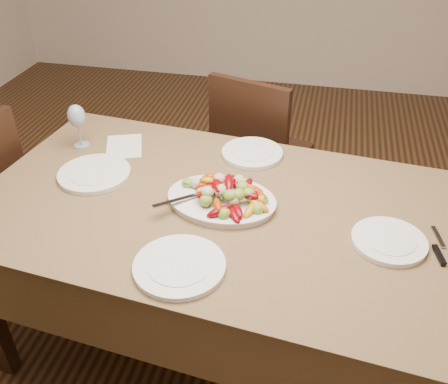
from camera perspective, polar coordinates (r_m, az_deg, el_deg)
floor at (r=2.41m, az=-3.80°, el=-14.90°), size 6.00×6.00×0.00m
dining_table at (r=2.06m, az=0.00°, el=-10.12°), size 1.94×1.22×0.76m
chair_far at (r=2.71m, az=4.48°, el=4.48°), size 0.52×0.52×0.95m
serving_platter at (r=1.82m, az=-0.29°, el=-1.07°), size 0.42×0.33×0.02m
roasted_vegetables at (r=1.79m, az=-0.29°, el=0.42°), size 0.34×0.25×0.09m
serving_spoon at (r=1.79m, az=-2.65°, el=-0.38°), size 0.25×0.24×0.03m
plate_left at (r=2.05m, az=-14.60°, el=2.02°), size 0.29×0.29×0.02m
plate_right at (r=1.74m, az=18.33°, el=-5.37°), size 0.25×0.25×0.02m
plate_far at (r=2.12m, az=3.23°, el=4.45°), size 0.26×0.26×0.02m
plate_near at (r=1.57m, az=-5.11°, el=-8.46°), size 0.29×0.29×0.02m
wine_glass at (r=2.24m, az=-16.35°, el=7.39°), size 0.08×0.08×0.20m
menu_card at (r=2.23m, az=-11.35°, el=5.14°), size 0.21×0.25×0.00m
table_knife at (r=1.77m, az=23.30°, el=-5.81°), size 0.06×0.20×0.01m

